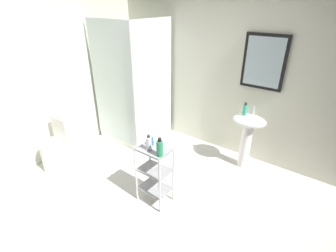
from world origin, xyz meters
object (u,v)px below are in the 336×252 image
at_px(body_wash_bottle_green, 160,148).
at_px(hand_soap_bottle, 245,110).
at_px(toilet, 58,148).
at_px(shower_stall, 135,114).
at_px(rinse_cup, 151,141).
at_px(storage_cart, 154,171).
at_px(lotion_bottle_white, 149,143).
at_px(pedestal_sink, 248,131).

bearing_deg(body_wash_bottle_green, hand_soap_bottle, 75.45).
bearing_deg(body_wash_bottle_green, toilet, -172.13).
distance_m(shower_stall, body_wash_bottle_green, 1.82).
distance_m(shower_stall, toilet, 1.36).
xyz_separation_m(shower_stall, body_wash_bottle_green, (1.41, -1.08, 0.37)).
xyz_separation_m(shower_stall, rinse_cup, (1.19, -0.96, 0.32)).
distance_m(storage_cart, lotion_bottle_white, 0.39).
xyz_separation_m(storage_cart, lotion_bottle_white, (-0.03, -0.04, 0.39)).
bearing_deg(rinse_cup, toilet, -166.39).
relative_size(shower_stall, lotion_bottle_white, 10.84).
relative_size(shower_stall, pedestal_sink, 2.47).
relative_size(hand_soap_bottle, body_wash_bottle_green, 0.82).
distance_m(shower_stall, hand_soap_bottle, 1.86).
height_order(toilet, rinse_cup, rinse_cup).
relative_size(hand_soap_bottle, rinse_cup, 2.02).
xyz_separation_m(shower_stall, pedestal_sink, (1.86, 0.32, 0.12)).
bearing_deg(shower_stall, storage_cart, -38.70).
xyz_separation_m(hand_soap_bottle, body_wash_bottle_green, (-0.37, -1.41, -0.05)).
distance_m(shower_stall, rinse_cup, 1.56).
height_order(storage_cart, body_wash_bottle_green, body_wash_bottle_green).
bearing_deg(hand_soap_bottle, pedestal_sink, -1.83).
bearing_deg(lotion_bottle_white, toilet, -170.50).
bearing_deg(toilet, rinse_cup, 13.61).
bearing_deg(toilet, lotion_bottle_white, 9.50).
bearing_deg(rinse_cup, body_wash_bottle_green, -28.65).
xyz_separation_m(pedestal_sink, body_wash_bottle_green, (-0.45, -1.41, 0.26)).
distance_m(hand_soap_bottle, body_wash_bottle_green, 1.46).
xyz_separation_m(shower_stall, storage_cart, (1.27, -1.02, -0.03)).
bearing_deg(storage_cart, lotion_bottle_white, -128.76).
xyz_separation_m(toilet, body_wash_bottle_green, (1.71, 0.24, 0.52)).
distance_m(shower_stall, lotion_bottle_white, 1.67).
bearing_deg(body_wash_bottle_green, shower_stall, 142.46).
xyz_separation_m(storage_cart, hand_soap_bottle, (0.50, 1.35, 0.45)).
bearing_deg(lotion_bottle_white, hand_soap_bottle, 68.84).
bearing_deg(lotion_bottle_white, storage_cart, 51.24).
height_order(hand_soap_bottle, body_wash_bottle_green, hand_soap_bottle).
height_order(shower_stall, pedestal_sink, shower_stall).
relative_size(lotion_bottle_white, body_wash_bottle_green, 0.86).
height_order(toilet, body_wash_bottle_green, body_wash_bottle_green).
height_order(storage_cart, hand_soap_bottle, hand_soap_bottle).
height_order(shower_stall, storage_cart, shower_stall).
bearing_deg(pedestal_sink, storage_cart, -113.63).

